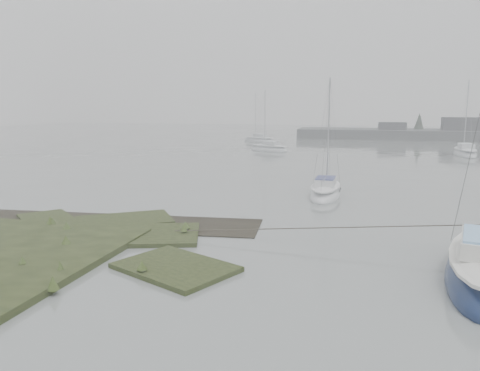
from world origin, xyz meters
name	(u,v)px	position (x,y,z in m)	size (l,w,h in m)	color
ground	(297,160)	(0.00, 30.00, 0.00)	(160.00, 160.00, 0.00)	slate
sailboat_white	(325,192)	(4.03, 12.75, 0.22)	(1.76, 5.06, 7.09)	silver
sailboat_far_a	(269,149)	(-4.18, 37.68, 0.22)	(5.26, 3.87, 7.17)	silver
sailboat_far_b	(465,153)	(15.92, 37.86, 0.25)	(2.09, 5.85, 8.16)	silver
sailboat_far_c	(259,140)	(-8.07, 50.01, 0.22)	(5.36, 3.78, 7.25)	#A0A3A9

